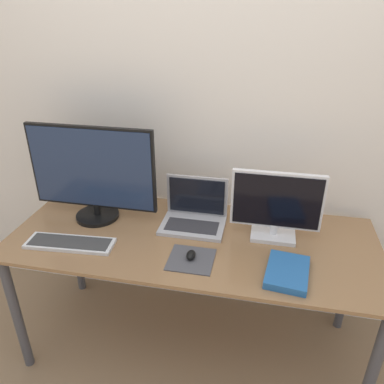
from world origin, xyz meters
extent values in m
cube|color=silver|center=(0.00, 0.79, 1.25)|extent=(7.00, 0.05, 2.50)
cube|color=olive|center=(0.00, 0.36, 0.71)|extent=(1.77, 0.72, 0.02)
cylinder|color=#47474C|center=(-0.83, 0.05, 0.35)|extent=(0.05, 0.05, 0.70)
cylinder|color=#47474C|center=(0.83, 0.05, 0.35)|extent=(0.05, 0.05, 0.70)
cylinder|color=#47474C|center=(-0.83, 0.67, 0.35)|extent=(0.05, 0.05, 0.70)
cylinder|color=#47474C|center=(0.83, 0.67, 0.35)|extent=(0.05, 0.05, 0.70)
cylinder|color=black|center=(-0.53, 0.45, 0.73)|extent=(0.22, 0.22, 0.02)
cylinder|color=black|center=(-0.53, 0.45, 0.77)|extent=(0.04, 0.04, 0.06)
cube|color=black|center=(-0.53, 0.45, 1.00)|extent=(0.65, 0.02, 0.43)
cube|color=#1E2D4C|center=(-0.53, 0.44, 1.00)|extent=(0.63, 0.01, 0.40)
cube|color=silver|center=(0.38, 0.45, 0.73)|extent=(0.21, 0.15, 0.02)
cylinder|color=silver|center=(0.38, 0.45, 0.77)|extent=(0.04, 0.04, 0.05)
cube|color=silver|center=(0.38, 0.45, 0.92)|extent=(0.42, 0.02, 0.28)
cube|color=black|center=(0.38, 0.44, 0.92)|extent=(0.40, 0.01, 0.26)
cube|color=#ADADB2|center=(-0.02, 0.45, 0.73)|extent=(0.32, 0.22, 0.02)
cube|color=#2D2D33|center=(-0.02, 0.43, 0.74)|extent=(0.26, 0.12, 0.00)
cube|color=#ADADB2|center=(-0.02, 0.56, 0.85)|extent=(0.32, 0.01, 0.21)
cube|color=black|center=(-0.02, 0.55, 0.85)|extent=(0.29, 0.00, 0.19)
cube|color=silver|center=(-0.55, 0.18, 0.73)|extent=(0.42, 0.15, 0.02)
cube|color=#383838|center=(-0.55, 0.18, 0.74)|extent=(0.39, 0.13, 0.00)
cube|color=#47474C|center=(0.03, 0.19, 0.72)|extent=(0.20, 0.19, 0.00)
ellipsoid|color=black|center=(0.03, 0.19, 0.74)|extent=(0.04, 0.07, 0.03)
cube|color=#235B9E|center=(0.45, 0.17, 0.74)|extent=(0.20, 0.26, 0.03)
cube|color=white|center=(0.45, 0.17, 0.74)|extent=(0.19, 0.25, 0.03)
camera|label=1|loc=(0.31, -1.13, 1.73)|focal=35.00mm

